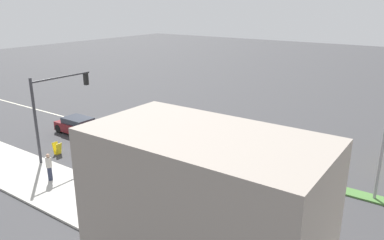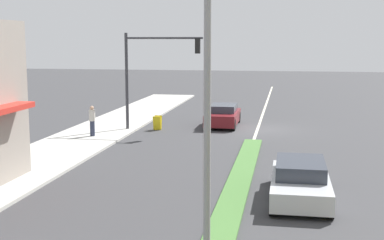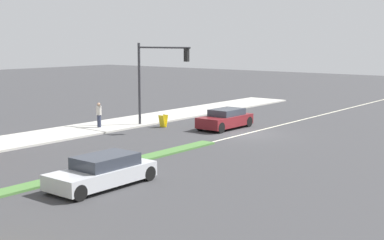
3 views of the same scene
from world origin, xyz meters
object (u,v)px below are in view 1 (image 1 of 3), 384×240
traffic_signal_main (53,102)px  pedestrian (49,166)px  sedan_maroon (80,126)px  warning_aframe_sign (57,148)px  sedan_silver (277,150)px

traffic_signal_main → pedestrian: traffic_signal_main is taller
pedestrian → traffic_signal_main: bearing=-133.7°
sedan_maroon → warning_aframe_sign: bearing=30.4°
warning_aframe_sign → traffic_signal_main: bearing=65.4°
pedestrian → sedan_silver: 14.48m
sedan_maroon → sedan_silver: (-4.40, 14.93, -0.03)m
sedan_maroon → sedan_silver: sedan_maroon is taller
pedestrian → warning_aframe_sign: size_ratio=1.98×
traffic_signal_main → sedan_maroon: 5.77m
traffic_signal_main → warning_aframe_sign: traffic_signal_main is taller
pedestrian → sedan_maroon: pedestrian is taller
traffic_signal_main → warning_aframe_sign: bearing=-114.6°
warning_aframe_sign → sedan_silver: (-8.07, 12.78, 0.19)m
pedestrian → sedan_maroon: 8.48m
pedestrian → sedan_maroon: (-6.51, -5.41, -0.34)m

